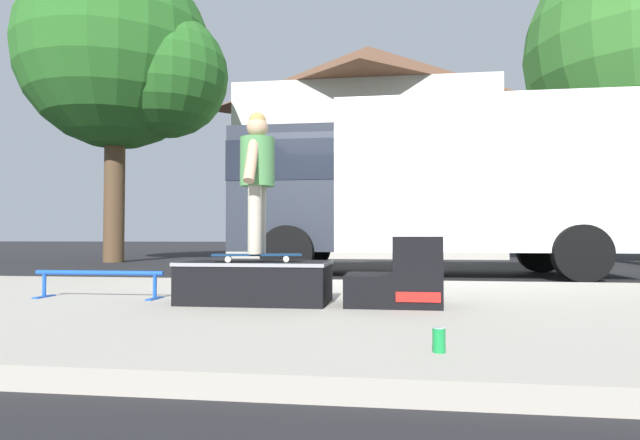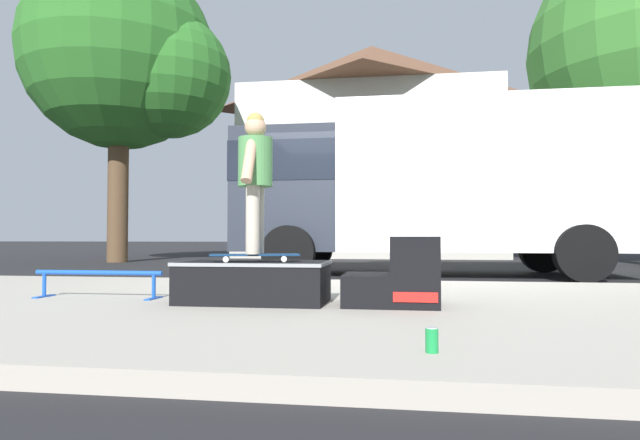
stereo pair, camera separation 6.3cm
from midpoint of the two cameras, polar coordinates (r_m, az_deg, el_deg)
name	(u,v)px [view 2 (the right image)]	position (r m, az deg, el deg)	size (l,w,h in m)	color
ground_plane	(327,285)	(7.79, 1.02, -7.03)	(140.00, 140.00, 0.00)	black
sidewalk_slab	(284,308)	(4.84, -3.58, -9.48)	(50.00, 5.00, 0.12)	#A8A093
skate_box	(254,280)	(4.75, -6.73, -6.51)	(1.31, 0.71, 0.37)	black
kicker_ramp	(399,277)	(4.59, 8.97, -6.07)	(0.80, 0.64, 0.59)	black
grind_rail	(98,278)	(5.49, -22.54, -5.78)	(1.29, 0.28, 0.26)	blue
skateboard	(255,255)	(4.70, -6.66, -3.81)	(0.80, 0.41, 0.07)	navy
skater_kid	(255,171)	(4.73, -6.63, 5.33)	(0.31, 0.65, 1.26)	#B7AD99
soda_can	(432,340)	(2.79, 12.65, -12.55)	(0.07, 0.07, 0.13)	#198C3F
box_truck	(425,183)	(9.96, 11.44, 3.93)	(6.91, 2.63, 3.05)	white
street_tree_main	(130,60)	(16.45, -19.74, 15.94)	(5.87, 5.33, 8.54)	brown
house_behind	(372,148)	(21.28, 5.68, 7.72)	(9.54, 8.22, 8.40)	silver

